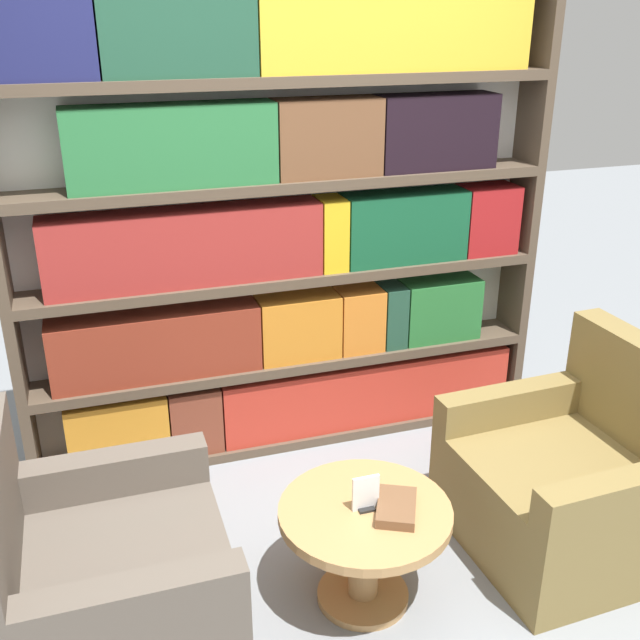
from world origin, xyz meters
TOP-DOWN VIEW (x-y plane):
  - ground_plane at (0.00, 0.00)m, footprint 14.00×14.00m
  - bookshelf at (0.00, 1.39)m, footprint 2.67×0.30m
  - armchair_left at (-1.05, 0.18)m, footprint 0.84×0.85m
  - armchair_right at (0.93, 0.18)m, footprint 0.87×0.89m
  - coffee_table at (-0.06, 0.12)m, footprint 0.66×0.66m
  - table_sign at (-0.06, 0.12)m, footprint 0.11×0.06m
  - stray_book at (0.05, 0.07)m, footprint 0.23×0.26m

SIDE VIEW (x-z plane):
  - ground_plane at x=0.00m, z-range 0.00..0.00m
  - armchair_left at x=-1.05m, z-range -0.15..0.74m
  - armchair_right at x=0.93m, z-range -0.15..0.74m
  - coffee_table at x=-0.06m, z-range 0.09..0.53m
  - stray_book at x=0.05m, z-range 0.43..0.47m
  - table_sign at x=-0.06m, z-range 0.42..0.56m
  - bookshelf at x=0.00m, z-range -0.02..2.32m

